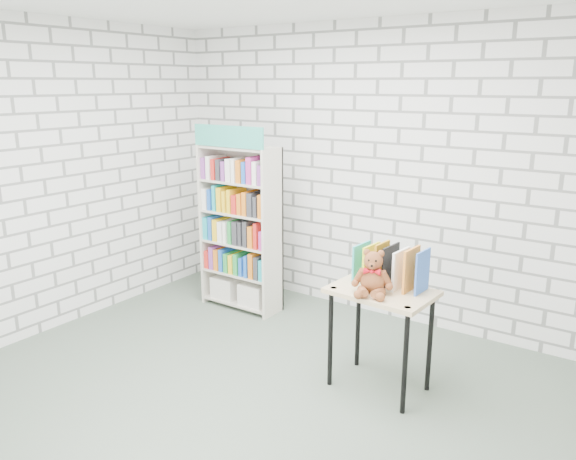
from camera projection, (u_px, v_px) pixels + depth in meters
The scene contains 6 objects.
ground at pixel (245, 398), 4.10m from camera, with size 4.50×4.50×0.00m, color #4E5D4E.
room_shell at pixel (239, 154), 3.65m from camera, with size 4.52×4.02×2.81m.
bookshelf at pixel (241, 227), 5.58m from camera, with size 0.82×0.32×1.85m.
display_table at pixel (381, 304), 4.08m from camera, with size 0.76×0.55×0.78m.
table_books at pixel (391, 266), 4.10m from camera, with size 0.52×0.26×0.30m.
teddy_bear at pixel (372, 276), 3.95m from camera, with size 0.29×0.28×0.32m.
Camera 1 is at (2.34, -2.82, 2.23)m, focal length 35.00 mm.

